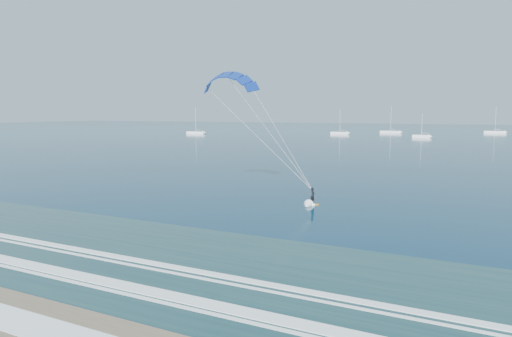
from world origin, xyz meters
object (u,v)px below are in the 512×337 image
at_px(sailboat_0, 196,133).
at_px(sailboat_4, 495,132).
at_px(sailboat_2, 391,132).
at_px(kitesurfer_rig, 266,128).
at_px(sailboat_3, 421,136).
at_px(sailboat_1, 340,133).

distance_m(sailboat_0, sailboat_4, 152.00).
xyz_separation_m(sailboat_2, sailboat_4, (48.06, 21.51, -0.00)).
height_order(kitesurfer_rig, sailboat_4, kitesurfer_rig).
xyz_separation_m(kitesurfer_rig, sailboat_3, (-1.30, 155.08, -7.86)).
bearing_deg(kitesurfer_rig, sailboat_2, 96.17).
distance_m(sailboat_0, sailboat_1, 70.79).
relative_size(kitesurfer_rig, sailboat_2, 1.15).
relative_size(kitesurfer_rig, sailboat_4, 1.19).
bearing_deg(sailboat_3, sailboat_0, -173.10).
distance_m(kitesurfer_rig, sailboat_2, 196.23).
relative_size(sailboat_0, sailboat_3, 1.30).
xyz_separation_m(kitesurfer_rig, sailboat_0, (-105.79, 142.44, -7.84)).
height_order(sailboat_1, sailboat_2, sailboat_2).
bearing_deg(sailboat_1, sailboat_0, -156.66).
xyz_separation_m(sailboat_2, sailboat_3, (19.79, -39.86, -0.02)).
height_order(sailboat_0, sailboat_4, sailboat_4).
relative_size(sailboat_3, sailboat_4, 0.75).
bearing_deg(kitesurfer_rig, sailboat_4, 82.90).
xyz_separation_m(sailboat_0, sailboat_1, (64.99, 28.04, -0.01)).
bearing_deg(sailboat_2, sailboat_0, -148.21).
bearing_deg(sailboat_3, sailboat_2, 116.40).
height_order(sailboat_2, sailboat_4, sailboat_2).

